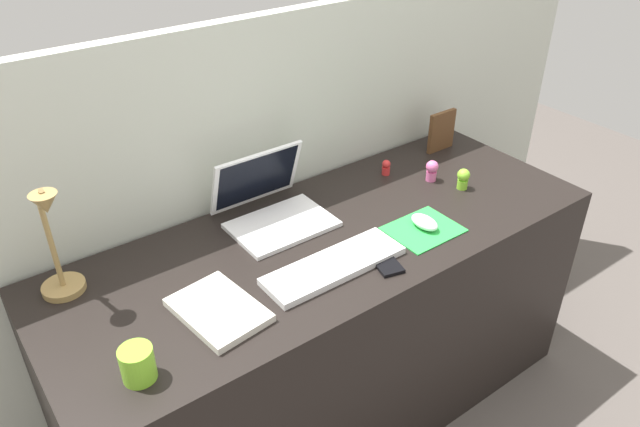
{
  "coord_description": "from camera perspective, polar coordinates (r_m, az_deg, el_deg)",
  "views": [
    {
      "loc": [
        -0.9,
        -1.17,
        1.75
      ],
      "look_at": [
        -0.04,
        0.0,
        0.83
      ],
      "focal_mm": 34.12,
      "sensor_mm": 36.0,
      "label": 1
    }
  ],
  "objects": [
    {
      "name": "ground_plane",
      "position": [
        2.29,
        0.74,
        -17.49
      ],
      "size": [
        6.0,
        6.0,
        0.0
      ],
      "primitive_type": "plane",
      "color": "#59514C"
    },
    {
      "name": "back_wall",
      "position": [
        2.09,
        -5.08,
        0.45
      ],
      "size": [
        2.89,
        0.05,
        1.31
      ],
      "primitive_type": "cube",
      "color": "beige",
      "rests_on": "ground_plane"
    },
    {
      "name": "desk",
      "position": [
        2.03,
        0.81,
        -10.73
      ],
      "size": [
        1.69,
        0.64,
        0.74
      ],
      "primitive_type": "cube",
      "color": "black",
      "rests_on": "ground_plane"
    },
    {
      "name": "laptop",
      "position": [
        1.85,
        -4.68,
        0.95
      ],
      "size": [
        0.3,
        0.28,
        0.21
      ],
      "color": "white",
      "rests_on": "desk"
    },
    {
      "name": "keyboard",
      "position": [
        1.66,
        1.32,
        -4.91
      ],
      "size": [
        0.41,
        0.13,
        0.02
      ],
      "primitive_type": "cube",
      "color": "white",
      "rests_on": "desk"
    },
    {
      "name": "mousepad",
      "position": [
        1.84,
        9.66,
        -1.48
      ],
      "size": [
        0.21,
        0.17,
        0.0
      ],
      "primitive_type": "cube",
      "color": "green",
      "rests_on": "desk"
    },
    {
      "name": "mouse",
      "position": [
        1.84,
        9.77,
        -0.81
      ],
      "size": [
        0.06,
        0.1,
        0.03
      ],
      "primitive_type": "ellipsoid",
      "color": "white",
      "rests_on": "mousepad"
    },
    {
      "name": "cell_phone",
      "position": [
        1.69,
        6.02,
        -4.46
      ],
      "size": [
        0.09,
        0.14,
        0.01
      ],
      "primitive_type": "cube",
      "rotation": [
        0.0,
        0.0,
        -0.25
      ],
      "color": "black",
      "rests_on": "desk"
    },
    {
      "name": "desk_lamp",
      "position": [
        1.61,
        -23.64,
        -2.91
      ],
      "size": [
        0.11,
        0.16,
        0.34
      ],
      "color": "#A5844C",
      "rests_on": "desk"
    },
    {
      "name": "notebook_pad",
      "position": [
        1.54,
        -9.51,
        -8.93
      ],
      "size": [
        0.2,
        0.26,
        0.02
      ],
      "primitive_type": "cube",
      "rotation": [
        0.0,
        0.0,
        0.12
      ],
      "color": "silver",
      "rests_on": "desk"
    },
    {
      "name": "picture_frame",
      "position": [
        2.3,
        11.33,
        7.59
      ],
      "size": [
        0.12,
        0.02,
        0.15
      ],
      "primitive_type": "cube",
      "color": "brown",
      "rests_on": "desk"
    },
    {
      "name": "coffee_mug",
      "position": [
        1.4,
        -16.74,
        -13.36
      ],
      "size": [
        0.08,
        0.08,
        0.08
      ],
      "primitive_type": "cylinder",
      "color": "#8CDB33",
      "rests_on": "desk"
    },
    {
      "name": "toy_figurine_lime",
      "position": [
        2.07,
        13.28,
        3.25
      ],
      "size": [
        0.04,
        0.04,
        0.07
      ],
      "color": "#8CDB33",
      "rests_on": "desk"
    },
    {
      "name": "toy_figurine_red",
      "position": [
        2.11,
        6.22,
        4.34
      ],
      "size": [
        0.03,
        0.03,
        0.05
      ],
      "color": "red",
      "rests_on": "desk"
    },
    {
      "name": "toy_figurine_pink",
      "position": [
        2.09,
        10.44,
        4.05
      ],
      "size": [
        0.04,
        0.04,
        0.07
      ],
      "color": "pink",
      "rests_on": "desk"
    }
  ]
}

